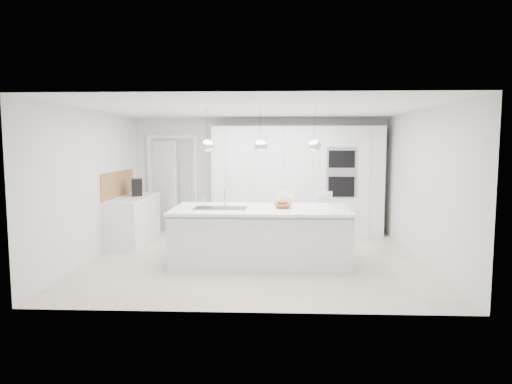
{
  "coord_description": "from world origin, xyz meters",
  "views": [
    {
      "loc": [
        0.33,
        -7.56,
        1.93
      ],
      "look_at": [
        0.0,
        0.3,
        1.1
      ],
      "focal_mm": 32.0,
      "sensor_mm": 36.0,
      "label": 1
    }
  ],
  "objects_px": {
    "espresso_machine": "(137,187)",
    "bar_stool_left": "(285,222)",
    "bar_stool_right": "(324,223)",
    "island_base": "(261,237)",
    "fruit_bowl": "(283,205)"
  },
  "relations": [
    {
      "from": "espresso_machine",
      "to": "bar_stool_right",
      "type": "bearing_deg",
      "value": -31.79
    },
    {
      "from": "bar_stool_right",
      "to": "island_base",
      "type": "bearing_deg",
      "value": -164.55
    },
    {
      "from": "espresso_machine",
      "to": "bar_stool_right",
      "type": "xyz_separation_m",
      "value": [
        3.63,
        -0.89,
        -0.54
      ]
    },
    {
      "from": "island_base",
      "to": "bar_stool_left",
      "type": "bearing_deg",
      "value": 64.3
    },
    {
      "from": "bar_stool_right",
      "to": "espresso_machine",
      "type": "bearing_deg",
      "value": 145.54
    },
    {
      "from": "island_base",
      "to": "bar_stool_left",
      "type": "xyz_separation_m",
      "value": [
        0.41,
        0.85,
        0.11
      ]
    },
    {
      "from": "island_base",
      "to": "fruit_bowl",
      "type": "height_order",
      "value": "fruit_bowl"
    },
    {
      "from": "island_base",
      "to": "bar_stool_right",
      "type": "distance_m",
      "value": 1.37
    },
    {
      "from": "island_base",
      "to": "espresso_machine",
      "type": "xyz_separation_m",
      "value": [
        -2.53,
        1.7,
        0.64
      ]
    },
    {
      "from": "fruit_bowl",
      "to": "island_base",
      "type": "bearing_deg",
      "value": -169.52
    },
    {
      "from": "espresso_machine",
      "to": "bar_stool_left",
      "type": "distance_m",
      "value": 3.1
    },
    {
      "from": "fruit_bowl",
      "to": "bar_stool_left",
      "type": "xyz_separation_m",
      "value": [
        0.05,
        0.78,
        -0.4
      ]
    },
    {
      "from": "fruit_bowl",
      "to": "bar_stool_left",
      "type": "distance_m",
      "value": 0.88
    },
    {
      "from": "bar_stool_right",
      "to": "bar_stool_left",
      "type": "bearing_deg",
      "value": 155.72
    },
    {
      "from": "fruit_bowl",
      "to": "espresso_machine",
      "type": "bearing_deg",
      "value": 150.56
    }
  ]
}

